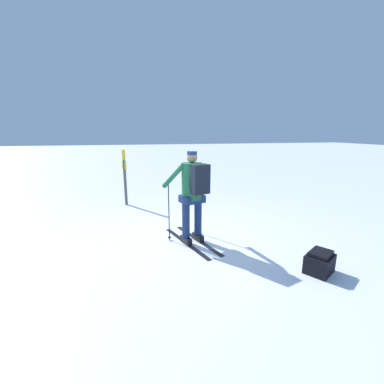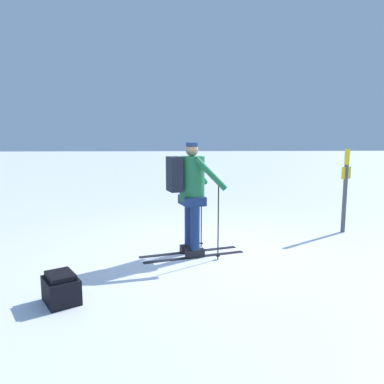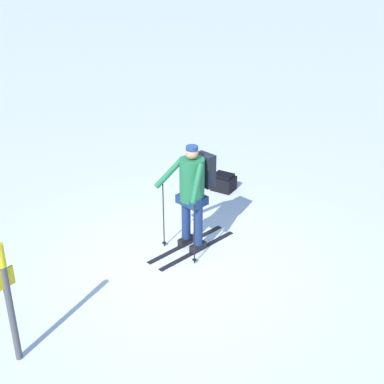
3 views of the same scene
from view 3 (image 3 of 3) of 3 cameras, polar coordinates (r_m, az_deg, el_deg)
name	(u,v)px [view 3 (image 3 of 3)]	position (r m, az deg, el deg)	size (l,w,h in m)	color
ground_plane	(185,257)	(8.75, -0.76, -6.93)	(80.00, 80.00, 0.00)	white
skier	(193,189)	(8.49, 0.15, 0.37)	(0.99, 1.71, 1.81)	black
dropped_backpack	(224,182)	(10.90, 3.38, 1.04)	(0.56, 0.53, 0.35)	black
trail_marker	(8,294)	(6.66, -19.07, -10.21)	(0.13, 0.23, 1.65)	#4C4C51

